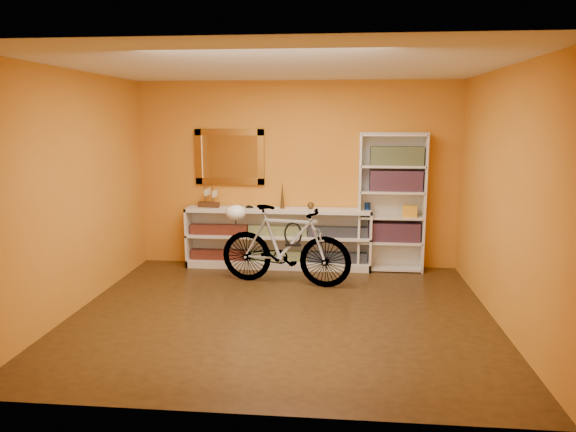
# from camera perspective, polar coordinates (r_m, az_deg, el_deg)

# --- Properties ---
(floor) EXTENTS (4.50, 4.00, 0.01)m
(floor) POSITION_cam_1_polar(r_m,az_deg,el_deg) (5.84, -0.67, -10.51)
(floor) COLOR black
(floor) RESTS_ON ground
(ceiling) EXTENTS (4.50, 4.00, 0.01)m
(ceiling) POSITION_cam_1_polar(r_m,az_deg,el_deg) (5.48, -0.73, 15.90)
(ceiling) COLOR silver
(ceiling) RESTS_ON ground
(back_wall) EXTENTS (4.50, 0.01, 2.60)m
(back_wall) POSITION_cam_1_polar(r_m,az_deg,el_deg) (7.49, 0.96, 4.43)
(back_wall) COLOR orange
(back_wall) RESTS_ON ground
(left_wall) EXTENTS (0.01, 4.00, 2.60)m
(left_wall) POSITION_cam_1_polar(r_m,az_deg,el_deg) (6.18, -22.00, 2.39)
(left_wall) COLOR orange
(left_wall) RESTS_ON ground
(right_wall) EXTENTS (0.01, 4.00, 2.60)m
(right_wall) POSITION_cam_1_polar(r_m,az_deg,el_deg) (5.73, 22.35, 1.79)
(right_wall) COLOR orange
(right_wall) RESTS_ON ground
(gilt_mirror) EXTENTS (0.98, 0.06, 0.78)m
(gilt_mirror) POSITION_cam_1_polar(r_m,az_deg,el_deg) (7.57, -6.29, 6.33)
(gilt_mirror) COLOR brown
(gilt_mirror) RESTS_ON back_wall
(wall_socket) EXTENTS (0.09, 0.02, 0.09)m
(wall_socket) POSITION_cam_1_polar(r_m,az_deg,el_deg) (7.64, 7.68, -3.55)
(wall_socket) COLOR silver
(wall_socket) RESTS_ON back_wall
(console_unit) EXTENTS (2.60, 0.35, 0.85)m
(console_unit) POSITION_cam_1_polar(r_m,az_deg,el_deg) (7.47, -1.08, -2.38)
(console_unit) COLOR silver
(console_unit) RESTS_ON floor
(cd_row_lower) EXTENTS (2.50, 0.13, 0.14)m
(cd_row_lower) POSITION_cam_1_polar(r_m,az_deg,el_deg) (7.52, -1.09, -4.31)
(cd_row_lower) COLOR black
(cd_row_lower) RESTS_ON console_unit
(cd_row_upper) EXTENTS (2.50, 0.13, 0.14)m
(cd_row_upper) POSITION_cam_1_polar(r_m,az_deg,el_deg) (7.43, -1.10, -1.59)
(cd_row_upper) COLOR navy
(cd_row_upper) RESTS_ON console_unit
(model_ship) EXTENTS (0.31, 0.16, 0.35)m
(model_ship) POSITION_cam_1_polar(r_m,az_deg,el_deg) (7.54, -8.54, 2.26)
(model_ship) COLOR #381F0F
(model_ship) RESTS_ON console_unit
(toy_car) EXTENTS (0.00, 0.00, 0.00)m
(toy_car) POSITION_cam_1_polar(r_m,az_deg,el_deg) (7.45, -4.15, 0.88)
(toy_car) COLOR black
(toy_car) RESTS_ON console_unit
(bronze_ornament) EXTENTS (0.07, 0.07, 0.39)m
(bronze_ornament) POSITION_cam_1_polar(r_m,az_deg,el_deg) (7.36, -0.61, 2.30)
(bronze_ornament) COLOR #513C1C
(bronze_ornament) RESTS_ON console_unit
(decorative_orb) EXTENTS (0.09, 0.09, 0.09)m
(decorative_orb) POSITION_cam_1_polar(r_m,az_deg,el_deg) (7.35, 2.46, 1.13)
(decorative_orb) COLOR #513C1C
(decorative_orb) RESTS_ON console_unit
(bookcase) EXTENTS (0.90, 0.30, 1.90)m
(bookcase) POSITION_cam_1_polar(r_m,az_deg,el_deg) (7.39, 11.04, 1.42)
(bookcase) COLOR silver
(bookcase) RESTS_ON floor
(book_row_a) EXTENTS (0.70, 0.22, 0.26)m
(book_row_a) POSITION_cam_1_polar(r_m,az_deg,el_deg) (7.47, 11.31, -1.66)
(book_row_a) COLOR maroon
(book_row_a) RESTS_ON bookcase
(book_row_b) EXTENTS (0.70, 0.22, 0.28)m
(book_row_b) POSITION_cam_1_polar(r_m,az_deg,el_deg) (7.35, 11.51, 3.76)
(book_row_b) COLOR maroon
(book_row_b) RESTS_ON bookcase
(book_row_c) EXTENTS (0.70, 0.22, 0.25)m
(book_row_c) POSITION_cam_1_polar(r_m,az_deg,el_deg) (7.32, 11.61, 6.36)
(book_row_c) COLOR navy
(book_row_c) RESTS_ON bookcase
(travel_mug) EXTENTS (0.08, 0.08, 0.19)m
(travel_mug) POSITION_cam_1_polar(r_m,az_deg,el_deg) (7.36, 8.54, 0.74)
(travel_mug) COLOR navy
(travel_mug) RESTS_ON bookcase
(red_tin) EXTENTS (0.20, 0.20, 0.20)m
(red_tin) POSITION_cam_1_polar(r_m,az_deg,el_deg) (7.33, 9.62, 6.24)
(red_tin) COLOR maroon
(red_tin) RESTS_ON bookcase
(yellow_bag) EXTENTS (0.22, 0.16, 0.15)m
(yellow_bag) POSITION_cam_1_polar(r_m,az_deg,el_deg) (7.39, 12.97, 0.51)
(yellow_bag) COLOR gold
(yellow_bag) RESTS_ON bookcase
(bicycle) EXTENTS (0.75, 1.78, 1.02)m
(bicycle) POSITION_cam_1_polar(r_m,az_deg,el_deg) (6.70, -0.30, -3.17)
(bicycle) COLOR silver
(bicycle) RESTS_ON floor
(helmet) EXTENTS (0.26, 0.25, 0.20)m
(helmet) POSITION_cam_1_polar(r_m,az_deg,el_deg) (6.82, -5.65, 0.36)
(helmet) COLOR white
(helmet) RESTS_ON bicycle
(u_lock) EXTENTS (0.23, 0.02, 0.23)m
(u_lock) POSITION_cam_1_polar(r_m,az_deg,el_deg) (6.63, 0.54, -1.94)
(u_lock) COLOR black
(u_lock) RESTS_ON bicycle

